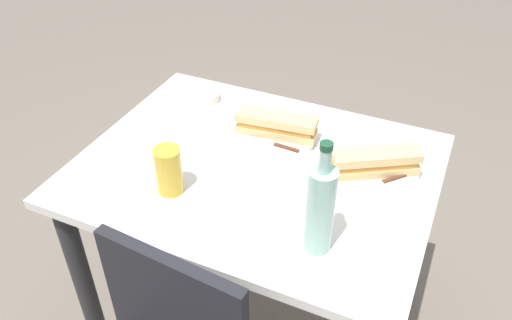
% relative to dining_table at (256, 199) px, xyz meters
% --- Properties ---
extents(dining_table, '(1.01, 0.79, 0.76)m').
position_rel_dining_table_xyz_m(dining_table, '(0.00, 0.00, 0.00)').
color(dining_table, silver).
rests_on(dining_table, ground).
extents(plate_near, '(0.25, 0.25, 0.01)m').
position_rel_dining_table_xyz_m(plate_near, '(-0.00, -0.15, 0.14)').
color(plate_near, white).
rests_on(plate_near, dining_table).
extents(baguette_sandwich_near, '(0.25, 0.10, 0.07)m').
position_rel_dining_table_xyz_m(baguette_sandwich_near, '(-0.00, -0.15, 0.18)').
color(baguette_sandwich_near, '#DBB77A').
rests_on(baguette_sandwich_near, plate_near).
extents(knife_near, '(0.18, 0.02, 0.01)m').
position_rel_dining_table_xyz_m(knife_near, '(-0.02, -0.10, 0.15)').
color(knife_near, silver).
rests_on(knife_near, plate_near).
extents(plate_far, '(0.25, 0.25, 0.01)m').
position_rel_dining_table_xyz_m(plate_far, '(-0.32, -0.09, 0.14)').
color(plate_far, silver).
rests_on(plate_far, dining_table).
extents(baguette_sandwich_far, '(0.25, 0.19, 0.07)m').
position_rel_dining_table_xyz_m(baguette_sandwich_far, '(-0.32, -0.09, 0.18)').
color(baguette_sandwich_far, '#DBB77A').
rests_on(baguette_sandwich_far, plate_far).
extents(knife_far, '(0.13, 0.14, 0.01)m').
position_rel_dining_table_xyz_m(knife_far, '(-0.36, -0.06, 0.15)').
color(knife_far, silver).
rests_on(knife_far, plate_far).
extents(water_bottle, '(0.07, 0.07, 0.31)m').
position_rel_dining_table_xyz_m(water_bottle, '(-0.26, 0.23, 0.26)').
color(water_bottle, '#99C6B7').
rests_on(water_bottle, dining_table).
extents(beer_glass, '(0.07, 0.07, 0.14)m').
position_rel_dining_table_xyz_m(beer_glass, '(0.17, 0.19, 0.20)').
color(beer_glass, gold).
rests_on(beer_glass, dining_table).
extents(olive_bowl, '(0.11, 0.11, 0.03)m').
position_rel_dining_table_xyz_m(olive_bowl, '(0.32, -0.26, 0.15)').
color(olive_bowl, silver).
rests_on(olive_bowl, dining_table).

